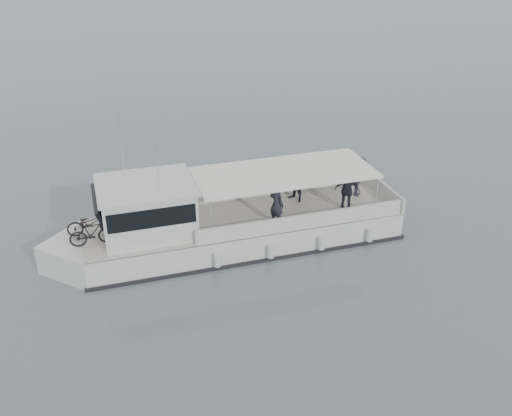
{
  "coord_description": "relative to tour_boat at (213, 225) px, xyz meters",
  "views": [
    {
      "loc": [
        -3.73,
        -18.36,
        12.13
      ],
      "look_at": [
        -4.39,
        2.16,
        1.6
      ],
      "focal_mm": 40.0,
      "sensor_mm": 36.0,
      "label": 1
    }
  ],
  "objects": [
    {
      "name": "ground",
      "position": [
        6.1,
        -1.75,
        -1.01
      ],
      "size": [
        1400.0,
        1400.0,
        0.0
      ],
      "primitive_type": "plane",
      "color": "slate",
      "rests_on": "ground"
    },
    {
      "name": "tour_boat",
      "position": [
        0.0,
        0.0,
        0.0
      ],
      "size": [
        14.42,
        7.64,
        6.14
      ],
      "rotation": [
        0.0,
        0.0,
        0.34
      ],
      "color": "silver",
      "rests_on": "ground"
    }
  ]
}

